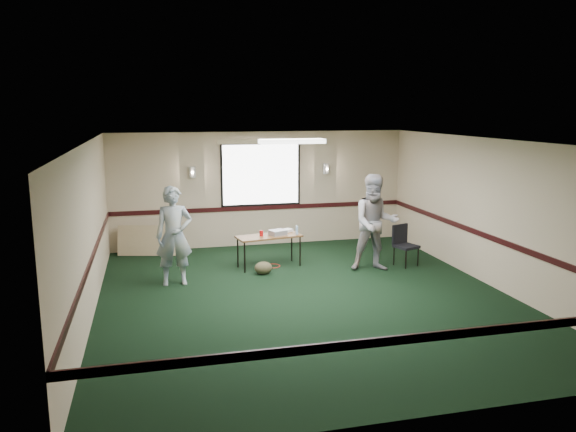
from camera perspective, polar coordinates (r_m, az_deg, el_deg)
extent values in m
plane|color=black|center=(9.84, 1.83, -8.28)|extent=(8.00, 8.00, 0.00)
plane|color=#C5B28E|center=(13.32, -2.78, 2.76)|extent=(7.00, 0.00, 7.00)
plane|color=#C5B28E|center=(5.86, 12.63, -8.07)|extent=(7.00, 0.00, 7.00)
plane|color=#C5B28E|center=(9.19, -19.63, -1.55)|extent=(0.00, 8.00, 8.00)
plane|color=#C5B28E|center=(10.95, 19.80, 0.35)|extent=(0.00, 8.00, 8.00)
plane|color=white|center=(9.31, 1.93, 7.62)|extent=(8.00, 8.00, 0.00)
cube|color=black|center=(13.38, -2.75, 0.84)|extent=(7.00, 0.03, 0.10)
cube|color=black|center=(6.03, 12.38, -12.08)|extent=(7.00, 0.03, 0.10)
cube|color=black|center=(9.29, -19.36, -4.26)|extent=(0.03, 8.00, 0.10)
cube|color=black|center=(11.03, 19.59, -1.95)|extent=(0.03, 8.00, 0.10)
cube|color=black|center=(13.25, -2.78, 4.24)|extent=(1.90, 0.01, 1.50)
cube|color=white|center=(13.25, -2.77, 4.24)|extent=(1.80, 0.02, 1.40)
cube|color=#C3AE89|center=(13.18, -2.80, 7.57)|extent=(2.05, 0.08, 0.10)
cylinder|color=silver|center=(13.00, -9.71, 4.41)|extent=(0.16, 0.16, 0.25)
cylinder|color=silver|center=(13.61, 3.90, 4.83)|extent=(0.16, 0.16, 0.25)
cube|color=white|center=(10.28, 0.40, 7.60)|extent=(1.20, 0.32, 0.08)
cube|color=#572C19|center=(11.53, -1.95, -2.08)|extent=(1.39, 0.75, 0.04)
cylinder|color=black|center=(11.21, -4.42, -4.23)|extent=(0.03, 0.03, 0.63)
cylinder|color=black|center=(11.66, 1.23, -3.61)|extent=(0.03, 0.03, 0.63)
cylinder|color=black|center=(11.60, -5.12, -3.72)|extent=(0.03, 0.03, 0.63)
cylinder|color=black|center=(12.03, 0.38, -3.15)|extent=(0.03, 0.03, 0.63)
cube|color=gray|center=(11.56, -1.05, -1.69)|extent=(0.39, 0.36, 0.10)
cube|color=white|center=(11.87, -0.12, -1.47)|extent=(0.28, 0.26, 0.06)
cylinder|color=#AB0B0D|center=(11.47, -2.72, -1.76)|extent=(0.08, 0.08, 0.12)
cylinder|color=#85AFDA|center=(11.60, 0.91, -1.45)|extent=(0.05, 0.05, 0.18)
ellipsoid|color=#463F28|center=(11.15, -2.52, -5.29)|extent=(0.42, 0.36, 0.25)
torus|color=red|center=(11.71, -1.60, -5.09)|extent=(0.35, 0.35, 0.02)
cube|color=tan|center=(12.88, -14.09, -2.44)|extent=(1.32, 0.50, 0.67)
cube|color=black|center=(11.91, 11.93, -3.04)|extent=(0.53, 0.53, 0.05)
cube|color=black|center=(12.00, 11.29, -1.79)|extent=(0.40, 0.18, 0.41)
cylinder|color=black|center=(11.73, 11.89, -4.37)|extent=(0.03, 0.03, 0.38)
cylinder|color=black|center=(11.97, 13.07, -4.10)|extent=(0.03, 0.03, 0.38)
cylinder|color=black|center=(11.96, 10.71, -4.02)|extent=(0.03, 0.03, 0.38)
cylinder|color=black|center=(12.20, 11.88, -3.77)|extent=(0.03, 0.03, 0.38)
imported|color=#415E90|center=(10.53, -11.50, -1.99)|extent=(0.67, 0.44, 1.84)
imported|color=#7692B7|center=(11.35, 8.86, -0.70)|extent=(1.07, 0.90, 1.95)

